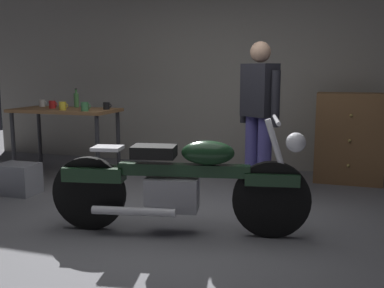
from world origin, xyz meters
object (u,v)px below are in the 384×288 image
(mug_red_diner, at_px, (52,105))
(bottle, at_px, (76,100))
(person_standing, at_px, (259,112))
(mug_green_speckled, at_px, (85,107))
(mug_yellow_tall, at_px, (63,106))
(mug_white_ceramic, at_px, (42,103))
(motorcycle, at_px, (180,182))
(mug_black_matte, at_px, (107,106))
(wooden_dresser, at_px, (349,138))
(storage_bin, at_px, (18,179))

(mug_red_diner, height_order, bottle, bottle)
(person_standing, distance_m, mug_green_speckled, 2.01)
(mug_yellow_tall, height_order, bottle, bottle)
(person_standing, xyz_separation_m, mug_white_ceramic, (-2.89, 0.21, 0.02))
(motorcycle, relative_size, mug_black_matte, 19.97)
(motorcycle, xyz_separation_m, wooden_dresser, (1.39, 2.31, 0.10))
(motorcycle, distance_m, mug_black_matte, 2.08)
(mug_yellow_tall, distance_m, mug_black_matte, 0.51)
(mug_red_diner, bearing_deg, wooden_dresser, 15.03)
(motorcycle, bearing_deg, storage_bin, 153.56)
(mug_black_matte, bearing_deg, mug_green_speckled, -114.72)
(person_standing, height_order, bottle, person_standing)
(motorcycle, distance_m, person_standing, 1.49)
(mug_black_matte, bearing_deg, mug_white_ceramic, 172.35)
(person_standing, xyz_separation_m, mug_red_diner, (-2.60, 0.01, 0.02))
(storage_bin, height_order, mug_yellow_tall, mug_yellow_tall)
(motorcycle, xyz_separation_m, bottle, (-1.97, 1.60, 0.55))
(wooden_dresser, relative_size, mug_red_diner, 9.49)
(mug_yellow_tall, bearing_deg, motorcycle, -31.74)
(wooden_dresser, bearing_deg, bottle, -168.04)
(mug_yellow_tall, bearing_deg, bottle, 101.01)
(mug_yellow_tall, xyz_separation_m, mug_white_ceramic, (-0.57, 0.39, -0.01))
(motorcycle, height_order, bottle, bottle)
(mug_black_matte, xyz_separation_m, mug_white_ceramic, (-1.02, 0.14, 0.00))
(storage_bin, relative_size, mug_black_matte, 4.06)
(mug_green_speckled, xyz_separation_m, bottle, (-0.40, 0.46, 0.04))
(person_standing, xyz_separation_m, storage_bin, (-2.57, -0.74, -0.76))
(storage_bin, distance_m, mug_green_speckled, 1.10)
(wooden_dresser, height_order, storage_bin, wooden_dresser)
(bottle, bearing_deg, mug_yellow_tall, -78.99)
(mug_yellow_tall, bearing_deg, mug_black_matte, 29.13)
(wooden_dresser, relative_size, mug_black_matte, 10.14)
(wooden_dresser, bearing_deg, motorcycle, -121.05)
(mug_yellow_tall, bearing_deg, mug_red_diner, 145.51)
(wooden_dresser, height_order, mug_white_ceramic, wooden_dresser)
(mug_black_matte, bearing_deg, bottle, 161.11)
(mug_white_ceramic, height_order, bottle, bottle)
(mug_red_diner, xyz_separation_m, mug_white_ceramic, (-0.30, 0.20, -0.00))
(wooden_dresser, height_order, mug_green_speckled, wooden_dresser)
(storage_bin, bearing_deg, mug_red_diner, 92.13)
(mug_black_matte, bearing_deg, wooden_dresser, 17.55)
(person_standing, xyz_separation_m, bottle, (-2.41, 0.25, 0.07))
(mug_red_diner, distance_m, mug_green_speckled, 0.64)
(motorcycle, relative_size, person_standing, 1.30)
(wooden_dresser, bearing_deg, mug_red_diner, -164.97)
(person_standing, xyz_separation_m, wooden_dresser, (0.96, 0.97, -0.38))
(mug_red_diner, bearing_deg, storage_bin, -87.87)
(wooden_dresser, xyz_separation_m, storage_bin, (-3.53, -1.71, -0.38))
(person_standing, relative_size, wooden_dresser, 1.52)
(mug_yellow_tall, distance_m, bottle, 0.44)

